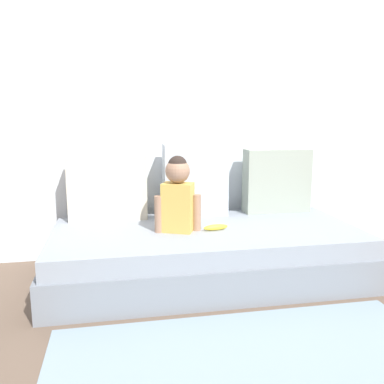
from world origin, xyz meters
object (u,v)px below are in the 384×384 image
object	(u,v)px
throw_pillow_left	(108,188)
toddler	(178,194)
throw_pillow_center	(195,180)
throw_pillow_right	(277,181)
banana	(216,227)
couch	(206,254)

from	to	relation	value
throw_pillow_left	toddler	distance (m)	0.60
throw_pillow_center	throw_pillow_right	xyz separation A→B (m)	(0.64, 0.00, -0.02)
toddler	banana	world-z (taller)	toddler
couch	throw_pillow_center	size ratio (longest dim) A/B	3.86
banana	couch	bearing A→B (deg)	134.65
throw_pillow_right	banana	bearing A→B (deg)	-143.80
throw_pillow_left	toddler	bearing A→B (deg)	-42.27
couch	toddler	xyz separation A→B (m)	(-0.19, -0.02, 0.42)
throw_pillow_center	banana	xyz separation A→B (m)	(0.05, -0.43, -0.25)
toddler	banana	size ratio (longest dim) A/B	2.88
couch	throw_pillow_right	xyz separation A→B (m)	(0.64, 0.38, 0.42)
throw_pillow_left	throw_pillow_center	world-z (taller)	throw_pillow_center
couch	throw_pillow_center	xyz separation A→B (m)	(0.00, 0.38, 0.44)
banana	toddler	bearing A→B (deg)	173.82
banana	throw_pillow_center	bearing A→B (deg)	96.72
couch	throw_pillow_center	distance (m)	0.58
couch	toddler	size ratio (longest dim) A/B	4.20
throw_pillow_right	toddler	size ratio (longest dim) A/B	1.03
throw_pillow_left	banana	xyz separation A→B (m)	(0.69, -0.43, -0.21)
couch	throw_pillow_right	size ratio (longest dim) A/B	4.09
couch	throw_pillow_left	distance (m)	0.85
throw_pillow_center	throw_pillow_right	bearing A→B (deg)	0.00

